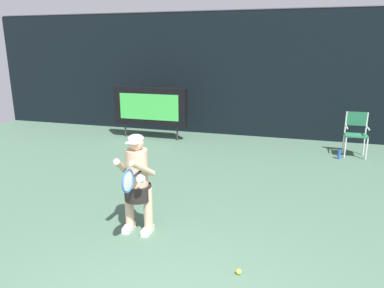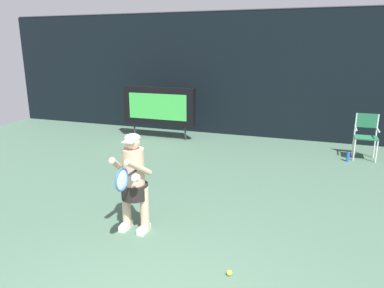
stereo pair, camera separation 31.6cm
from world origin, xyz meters
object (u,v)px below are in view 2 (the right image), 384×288
object	(u,v)px
scoreboard	(159,106)
water_bottle	(348,157)
tennis_racket	(123,179)
tennis_ball_spare	(229,273)
tennis_player	(134,179)
umpire_chair	(366,134)

from	to	relation	value
scoreboard	water_bottle	bearing A→B (deg)	-6.86
water_bottle	tennis_racket	xyz separation A→B (m)	(-3.05, -5.11, 0.88)
tennis_ball_spare	tennis_player	bearing A→B (deg)	158.06
umpire_chair	tennis_racket	bearing A→B (deg)	-121.78
scoreboard	tennis_ball_spare	xyz separation A→B (m)	(3.57, -5.85, -0.91)
tennis_racket	tennis_ball_spare	xyz separation A→B (m)	(1.45, -0.12, -0.97)
tennis_ball_spare	tennis_racket	bearing A→B (deg)	175.37
umpire_chair	tennis_racket	size ratio (longest dim) A/B	1.79
umpire_chair	water_bottle	distance (m)	0.74
umpire_chair	water_bottle	world-z (taller)	umpire_chair
tennis_player	tennis_racket	size ratio (longest dim) A/B	2.44
water_bottle	tennis_racket	distance (m)	6.01
tennis_player	tennis_racket	distance (m)	0.57
scoreboard	umpire_chair	size ratio (longest dim) A/B	2.04
umpire_chair	tennis_player	bearing A→B (deg)	-125.38
umpire_chair	scoreboard	bearing A→B (deg)	177.80
water_bottle	tennis_player	bearing A→B (deg)	-124.69
umpire_chair	tennis_racket	distance (m)	6.50
umpire_chair	tennis_ball_spare	xyz separation A→B (m)	(-1.97, -5.64, -0.58)
scoreboard	tennis_racket	xyz separation A→B (m)	(2.11, -5.73, 0.05)
tennis_player	tennis_racket	xyz separation A→B (m)	(0.13, -0.52, 0.20)
water_bottle	tennis_ball_spare	world-z (taller)	water_bottle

